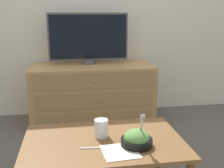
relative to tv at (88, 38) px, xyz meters
The scene contains 9 objects.
ground_plane 0.94m from the tv, 72.70° to the left, with size 12.00×12.00×0.00m, color #56514C.
wall_back 0.46m from the tv, 74.50° to the left, with size 12.00×0.05×2.60m.
dresser 0.61m from the tv, 76.67° to the right, with size 1.31×0.57×0.62m.
tv is the anchor object (origin of this frame).
coffee_table 1.68m from the tv, 91.64° to the right, with size 0.91×0.59×0.46m.
takeout_bowl 1.75m from the tv, 85.79° to the right, with size 0.17×0.17×0.20m.
drink_cup 1.61m from the tv, 91.93° to the right, with size 0.08×0.08×0.11m.
napkin 1.81m from the tv, 89.31° to the right, with size 0.20×0.20×0.00m.
knife 1.76m from the tv, 92.93° to the right, with size 0.20×0.02×0.01m.
Camera 1 is at (-0.29, -3.27, 1.17)m, focal length 45.00 mm.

